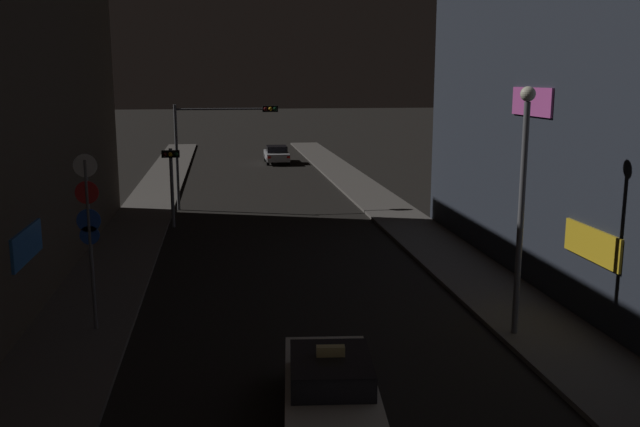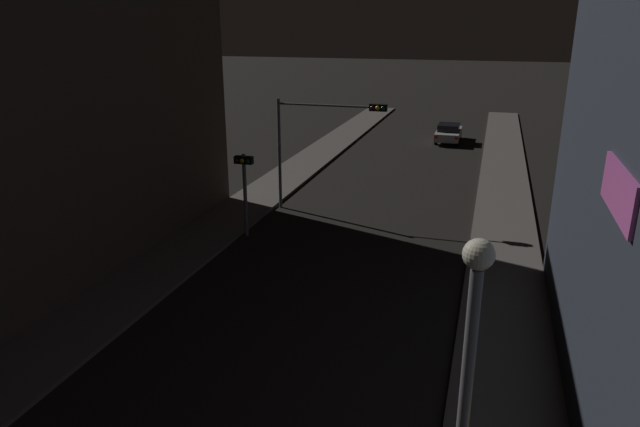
% 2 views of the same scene
% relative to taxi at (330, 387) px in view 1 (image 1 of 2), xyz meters
% --- Properties ---
extents(sidewalk_left, '(2.78, 67.49, 0.14)m').
position_rel_taxi_xyz_m(sidewalk_left, '(-5.97, 25.16, -0.67)').
color(sidewalk_left, '#5B5651').
rests_on(sidewalk_left, ground_plane).
extents(sidewalk_right, '(2.78, 67.49, 0.14)m').
position_rel_taxi_xyz_m(sidewalk_right, '(6.51, 25.16, -0.67)').
color(sidewalk_right, '#5B5651').
rests_on(sidewalk_right, ground_plane).
extents(taxi, '(2.22, 4.60, 1.62)m').
position_rel_taxi_xyz_m(taxi, '(0.00, 0.00, 0.00)').
color(taxi, silver).
rests_on(taxi, ground_plane).
extents(far_car, '(1.83, 4.46, 1.42)m').
position_rel_taxi_xyz_m(far_car, '(2.36, 42.76, -0.00)').
color(far_car, '#B7B7BC').
rests_on(far_car, ground_plane).
extents(traffic_light_overhead, '(5.33, 0.42, 5.47)m').
position_rel_taxi_xyz_m(traffic_light_overhead, '(-2.28, 23.36, 3.26)').
color(traffic_light_overhead, slate).
rests_on(traffic_light_overhead, ground_plane).
extents(traffic_light_left_kerb, '(0.80, 0.42, 3.65)m').
position_rel_taxi_xyz_m(traffic_light_left_kerb, '(-4.33, 19.11, 1.89)').
color(traffic_light_left_kerb, slate).
rests_on(traffic_light_left_kerb, ground_plane).
extents(sign_pole_left, '(0.62, 0.10, 4.74)m').
position_rel_taxi_xyz_m(sign_pole_left, '(-5.52, 5.66, 2.27)').
color(sign_pole_left, slate).
rests_on(sign_pole_left, sidewalk_left).
extents(street_lamp_near_block, '(0.38, 0.38, 6.46)m').
position_rel_taxi_xyz_m(street_lamp_near_block, '(5.56, 3.78, 3.29)').
color(street_lamp_near_block, slate).
rests_on(street_lamp_near_block, sidewalk_right).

